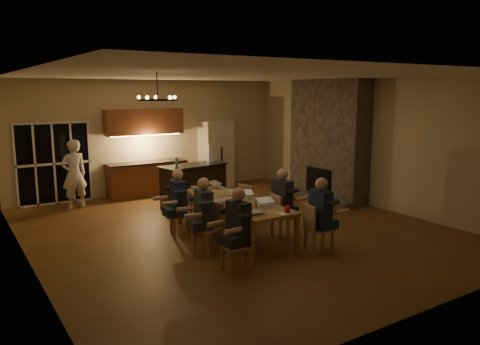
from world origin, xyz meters
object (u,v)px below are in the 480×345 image
mug_front (243,202)px  person_right_mid (282,203)px  person_left_near (238,229)px  laptop_e (198,186)px  person_left_mid (204,215)px  person_left_far (178,203)px  chair_left_far (181,214)px  mug_mid (223,192)px  redcup_near (287,209)px  bar_bottle (177,162)px  can_silver (255,203)px  refrigerator (216,154)px  mug_back (199,193)px  bar_blender (210,153)px  chair_right_near (319,228)px  laptop_d (246,194)px  bar_island (194,186)px  chair_right_mid (285,216)px  chandelier (157,100)px  laptop_c (220,196)px  plate_near (263,202)px  chair_right_far (252,203)px  laptop_b (268,202)px  standing_person (74,174)px  plate_left (246,213)px  chair_left_near (236,245)px  laptop_f (219,184)px  laptop_a (254,207)px  can_cola (196,187)px  plate_far (232,191)px  dining_table (232,219)px  chair_left_mid (208,228)px  person_right_near (320,216)px

mug_front → person_right_mid: bearing=-4.6°
person_left_near → laptop_e: person_left_near is taller
person_left_mid → person_left_far: (0.01, 1.09, 0.00)m
chair_left_far → mug_mid: size_ratio=8.90×
redcup_near → bar_bottle: bar_bottle is taller
can_silver → chair_left_far: bearing=125.0°
refrigerator → person_left_near: (-3.07, -6.09, -0.31)m
mug_back → bar_blender: (1.39, 2.02, 0.51)m
chair_right_near → mug_front: (-0.89, 1.15, 0.36)m
person_left_mid → laptop_d: person_left_mid is taller
can_silver → bar_blender: bar_blender is taller
bar_island → person_right_mid: (0.36, -3.15, 0.15)m
chair_right_mid → chandelier: 3.48m
refrigerator → chair_right_near: bearing=-102.5°
bar_island → bar_blender: bearing=1.1°
laptop_c → redcup_near: size_ratio=2.67×
laptop_c → plate_near: size_ratio=1.24×
chair_right_far → laptop_b: size_ratio=2.78×
standing_person → plate_left: bearing=99.7°
person_left_far → laptop_d: person_left_far is taller
chair_left_near → person_left_mid: bearing=-167.2°
standing_person → laptop_e: 3.49m
chair_left_far → mug_mid: bearing=103.4°
chandelier → laptop_f: (2.07, 1.61, -1.89)m
chair_right_far → laptop_d: size_ratio=2.78×
person_left_near → chair_left_near: bearing=-70.5°
person_left_near → redcup_near: bearing=97.5°
chair_right_far → bar_blender: bearing=-14.5°
chair_right_far → refrigerator: bearing=-29.6°
chandelier → laptop_a: chandelier is taller
laptop_c → standing_person: bearing=-60.1°
person_left_near → chandelier: chandelier is taller
chair_right_mid → chandelier: (-2.60, 0.06, 2.31)m
can_cola → chair_right_far: bearing=-34.4°
bar_island → plate_near: bearing=-101.2°
chair_right_far → plate_left: size_ratio=3.50×
person_left_near → mug_front: size_ratio=13.80×
laptop_d → chair_right_far: bearing=68.4°
plate_far → standing_person: bearing=126.8°
dining_table → person_right_mid: bearing=-30.4°
chair_left_mid → laptop_c: bearing=113.4°
chair_left_near → laptop_c: bearing=170.7°
person_right_mid → plate_left: (-1.16, -0.45, 0.07)m
mug_front → bar_blender: (1.07, 3.18, 0.51)m
chandelier → laptop_a: (1.54, -0.52, -1.89)m
mug_mid → can_cola: size_ratio=0.83×
chair_left_near → plate_far: size_ratio=3.66×
chandelier → plate_far: chandelier is taller
laptop_f → chair_left_mid: bearing=-154.2°
person_right_near → person_right_mid: bearing=2.8°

